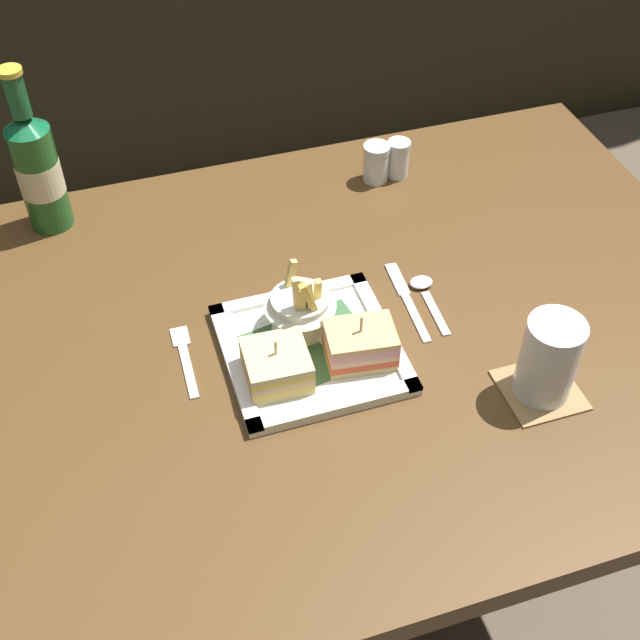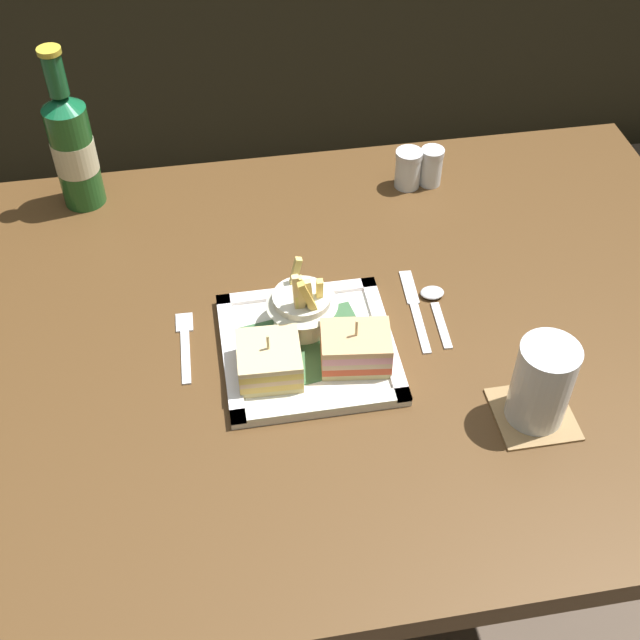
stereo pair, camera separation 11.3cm
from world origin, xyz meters
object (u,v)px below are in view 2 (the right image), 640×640
dining_table (331,385)px  knife (414,306)px  fork (185,342)px  beer_bottle (73,147)px  spoon (434,301)px  sandwich_half_left (269,360)px  square_plate (308,348)px  water_glass (541,387)px  pepper_shaker (431,169)px  sandwich_half_right (356,348)px  salt_shaker (408,171)px  fries_cup (302,304)px

dining_table → knife: 0.18m
fork → dining_table: bearing=-2.1°
beer_bottle → spoon: bearing=-33.4°
fork → sandwich_half_left: bearing=-36.9°
fork → spoon: 0.36m
square_plate → beer_bottle: bearing=128.0°
dining_table → water_glass: bearing=-40.4°
square_plate → pepper_shaker: (0.26, 0.35, 0.02)m
fork → beer_bottle: bearing=112.3°
water_glass → spoon: (-0.07, 0.22, -0.05)m
dining_table → spoon: size_ratio=10.06×
square_plate → fork: (-0.17, 0.04, -0.01)m
pepper_shaker → sandwich_half_right: bearing=-118.2°
dining_table → knife: knife is taller
sandwich_half_left → knife: size_ratio=0.51×
dining_table → square_plate: square_plate is taller
sandwich_half_left → salt_shaker: size_ratio=1.28×
salt_shaker → pepper_shaker: same height
salt_shaker → fork: bearing=-142.0°
knife → spoon: bearing=6.8°
water_glass → spoon: 0.24m
square_plate → salt_shaker: 0.42m
beer_bottle → water_glass: size_ratio=2.26×
fork → salt_shaker: salt_shaker is taller
beer_bottle → salt_shaker: 0.54m
sandwich_half_left → fork: (-0.11, 0.08, -0.03)m
water_glass → salt_shaker: size_ratio=1.78×
water_glass → knife: (-0.10, 0.22, -0.05)m
fries_cup → beer_bottle: bearing=130.9°
beer_bottle → water_glass: 0.80m
fries_cup → fork: fries_cup is taller
sandwich_half_right → fork: 0.24m
dining_table → beer_bottle: 0.55m
square_plate → pepper_shaker: 0.44m
square_plate → sandwich_half_right: sandwich_half_right is taller
spoon → beer_bottle: bearing=146.6°
dining_table → salt_shaker: size_ratio=18.27×
sandwich_half_left → sandwich_half_right: 0.12m
beer_bottle → water_glass: beer_bottle is taller
dining_table → fries_cup: bearing=173.8°
dining_table → square_plate: 0.14m
knife → fries_cup: bearing=-173.5°
sandwich_half_right → sandwich_half_left: bearing=180.0°
dining_table → water_glass: size_ratio=10.24×
fries_cup → pepper_shaker: fries_cup is taller
water_glass → pepper_shaker: size_ratio=1.80×
sandwich_half_right → pepper_shaker: bearing=61.8°
sandwich_half_right → spoon: (0.14, 0.10, -0.03)m
fries_cup → spoon: bearing=6.5°
spoon → sandwich_half_right: bearing=-143.9°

